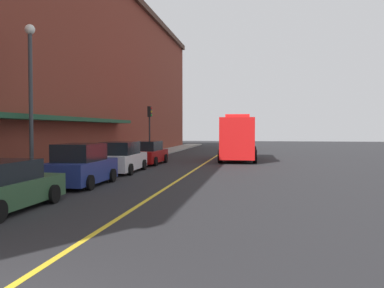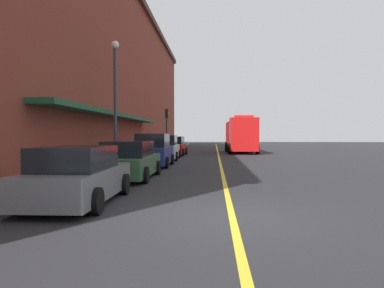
{
  "view_description": "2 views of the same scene",
  "coord_description": "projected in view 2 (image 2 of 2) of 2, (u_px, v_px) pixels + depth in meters",
  "views": [
    {
      "loc": [
        3.93,
        -4.67,
        2.54
      ],
      "look_at": [
        -1.19,
        26.73,
        1.37
      ],
      "focal_mm": 38.52,
      "sensor_mm": 36.0,
      "label": 1
    },
    {
      "loc": [
        -0.41,
        -8.27,
        1.85
      ],
      "look_at": [
        -2.39,
        24.84,
        0.97
      ],
      "focal_mm": 34.2,
      "sensor_mm": 36.0,
      "label": 2
    }
  ],
  "objects": [
    {
      "name": "ground_plane",
      "position": [
        218.0,
        155.0,
        33.22
      ],
      "size": [
        112.0,
        112.0,
        0.0
      ],
      "primitive_type": "plane",
      "color": "#232326"
    },
    {
      "name": "sidewalk_left",
      "position": [
        151.0,
        154.0,
        33.59
      ],
      "size": [
        2.4,
        70.0,
        0.15
      ],
      "primitive_type": "cube",
      "color": "gray",
      "rests_on": "ground"
    },
    {
      "name": "lane_center_stripe",
      "position": [
        218.0,
        155.0,
        33.22
      ],
      "size": [
        0.16,
        70.0,
        0.01
      ],
      "primitive_type": "cube",
      "color": "gold",
      "rests_on": "ground"
    },
    {
      "name": "brick_building_left",
      "position": [
        75.0,
        72.0,
        32.79
      ],
      "size": [
        12.21,
        64.0,
        14.86
      ],
      "color": "maroon",
      "rests_on": "ground"
    },
    {
      "name": "parked_car_0",
      "position": [
        78.0,
        176.0,
        9.76
      ],
      "size": [
        2.09,
        4.6,
        1.53
      ],
      "rotation": [
        0.0,
        0.0,
        1.59
      ],
      "color": "#595B60",
      "rests_on": "ground"
    },
    {
      "name": "parked_car_1",
      "position": [
        130.0,
        161.0,
        15.23
      ],
      "size": [
        2.07,
        4.89,
        1.57
      ],
      "rotation": [
        0.0,
        0.0,
        1.57
      ],
      "color": "#2D5133",
      "rests_on": "ground"
    },
    {
      "name": "parked_car_2",
      "position": [
        153.0,
        151.0,
        21.08
      ],
      "size": [
        2.08,
        4.32,
        1.89
      ],
      "rotation": [
        0.0,
        0.0,
        1.57
      ],
      "color": "navy",
      "rests_on": "ground"
    },
    {
      "name": "parked_car_3",
      "position": [
        165.0,
        148.0,
        26.78
      ],
      "size": [
        2.2,
        4.8,
        1.79
      ],
      "rotation": [
        0.0,
        0.0,
        1.6
      ],
      "color": "silver",
      "rests_on": "ground"
    },
    {
      "name": "parked_car_4",
      "position": [
        174.0,
        146.0,
        32.34
      ],
      "size": [
        2.06,
        4.58,
        1.66
      ],
      "rotation": [
        0.0,
        0.0,
        1.55
      ],
      "color": "maroon",
      "rests_on": "ground"
    },
    {
      "name": "fire_truck",
      "position": [
        241.0,
        136.0,
        36.98
      ],
      "size": [
        3.0,
        8.8,
        3.61
      ],
      "rotation": [
        0.0,
        0.0,
        -1.55
      ],
      "color": "red",
      "rests_on": "ground"
    },
    {
      "name": "parking_meter_0",
      "position": [
        139.0,
        146.0,
        24.11
      ],
      "size": [
        0.14,
        0.18,
        1.33
      ],
      "color": "#4C4C51",
      "rests_on": "sidewalk_left"
    },
    {
      "name": "parking_meter_1",
      "position": [
        159.0,
        143.0,
        33.1
      ],
      "size": [
        0.14,
        0.18,
        1.33
      ],
      "color": "#4C4C51",
      "rests_on": "sidewalk_left"
    },
    {
      "name": "parking_meter_2",
      "position": [
        101.0,
        152.0,
        16.05
      ],
      "size": [
        0.14,
        0.18,
        1.33
      ],
      "color": "#4C4C51",
      "rests_on": "sidewalk_left"
    },
    {
      "name": "street_lamp_left",
      "position": [
        115.0,
        89.0,
        20.51
      ],
      "size": [
        0.44,
        0.44,
        6.94
      ],
      "color": "#33383D",
      "rests_on": "sidewalk_left"
    },
    {
      "name": "traffic_light_near",
      "position": [
        167.0,
        122.0,
        37.85
      ],
      "size": [
        0.38,
        0.36,
        4.3
      ],
      "color": "#232326",
      "rests_on": "sidewalk_left"
    }
  ]
}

